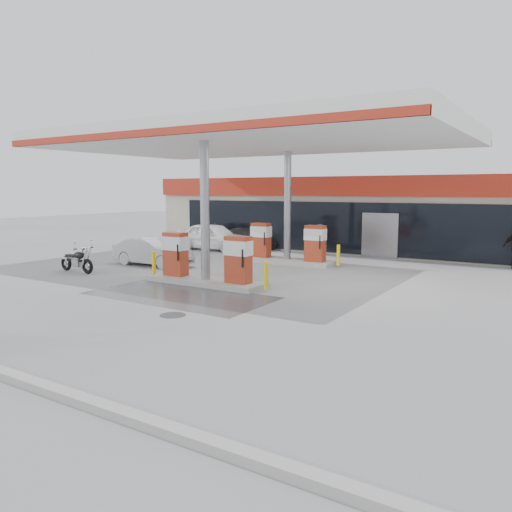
{
  "coord_description": "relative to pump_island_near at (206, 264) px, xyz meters",
  "views": [
    {
      "loc": [
        10.84,
        -11.8,
        3.34
      ],
      "look_at": [
        2.29,
        1.72,
        1.2
      ],
      "focal_mm": 35.0,
      "sensor_mm": 36.0,
      "label": 1
    }
  ],
  "objects": [
    {
      "name": "hatchback_silver",
      "position": [
        -4.68,
        2.2,
        -0.09
      ],
      "size": [
        3.76,
        1.35,
        1.24
      ],
      "primitive_type": "imported",
      "rotation": [
        0.0,
        0.0,
        1.58
      ],
      "color": "#A3A6AB",
      "rests_on": "ground"
    },
    {
      "name": "parked_motorcycle",
      "position": [
        -5.96,
        -0.8,
        -0.25
      ],
      "size": [
        2.03,
        0.78,
        1.04
      ],
      "rotation": [
        0.0,
        0.0,
        -0.05
      ],
      "color": "black",
      "rests_on": "ground"
    },
    {
      "name": "pump_island_near",
      "position": [
        0.0,
        0.0,
        0.0
      ],
      "size": [
        5.14,
        1.3,
        1.78
      ],
      "color": "#9E9E99",
      "rests_on": "ground"
    },
    {
      "name": "drain_cover",
      "position": [
        2.0,
        -4.0,
        -0.71
      ],
      "size": [
        0.7,
        0.7,
        0.01
      ],
      "primitive_type": "cylinder",
      "color": "#38383A",
      "rests_on": "ground"
    },
    {
      "name": "store_building",
      "position": [
        0.01,
        13.94,
        1.3
      ],
      "size": [
        22.0,
        8.22,
        4.0
      ],
      "color": "beige",
      "rests_on": "ground"
    },
    {
      "name": "wet_patch",
      "position": [
        0.5,
        -2.0,
        -0.71
      ],
      "size": [
        6.0,
        3.0,
        0.0
      ],
      "primitive_type": "cube",
      "color": "#4C4C4F",
      "rests_on": "ground"
    },
    {
      "name": "pump_island_far",
      "position": [
        0.0,
        6.0,
        0.0
      ],
      "size": [
        5.14,
        1.3,
        1.78
      ],
      "color": "#9E9E99",
      "rests_on": "ground"
    },
    {
      "name": "ground",
      "position": [
        0.0,
        -2.0,
        -0.71
      ],
      "size": [
        90.0,
        90.0,
        0.0
      ],
      "primitive_type": "plane",
      "color": "gray",
      "rests_on": "ground"
    },
    {
      "name": "sedan_white",
      "position": [
        -5.89,
        8.2,
        0.04
      ],
      "size": [
        4.44,
        1.86,
        1.5
      ],
      "primitive_type": "imported",
      "rotation": [
        0.0,
        0.0,
        1.55
      ],
      "color": "white",
      "rests_on": "ground"
    },
    {
      "name": "canopy",
      "position": [
        0.0,
        3.0,
        4.56
      ],
      "size": [
        16.0,
        10.02,
        5.51
      ],
      "color": "silver",
      "rests_on": "ground"
    },
    {
      "name": "parked_car_left",
      "position": [
        -4.5,
        10.0,
        -0.12
      ],
      "size": [
        4.37,
        2.93,
        1.18
      ],
      "primitive_type": "imported",
      "rotation": [
        0.0,
        0.0,
        1.92
      ],
      "color": "black",
      "rests_on": "ground"
    },
    {
      "name": "attendant",
      "position": [
        1.2,
        7.0,
        0.17
      ],
      "size": [
        0.75,
        0.92,
        1.76
      ],
      "primitive_type": "imported",
      "rotation": [
        0.0,
        0.0,
        1.67
      ],
      "color": "slate",
      "rests_on": "ground"
    }
  ]
}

